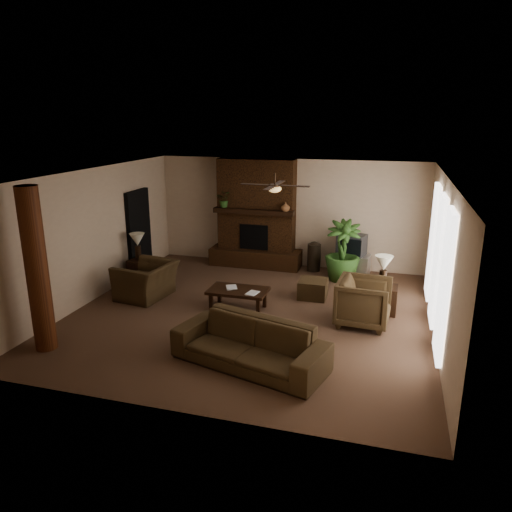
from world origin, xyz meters
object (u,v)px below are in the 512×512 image
(side_table_right, at_px, (384,299))
(floor_plant, at_px, (342,264))
(coffee_table, at_px, (238,292))
(ottoman, at_px, (313,289))
(floor_vase, at_px, (314,254))
(side_table_left, at_px, (142,271))
(armchair_left, at_px, (146,275))
(armchair_right, at_px, (364,300))
(log_column, at_px, (37,271))
(sofa, at_px, (250,337))
(lamp_left, at_px, (137,242))
(lamp_right, at_px, (384,266))
(tv_stand, at_px, (352,264))

(side_table_right, bearing_deg, floor_plant, 120.70)
(coffee_table, height_order, ottoman, coffee_table)
(floor_vase, height_order, floor_plant, floor_plant)
(ottoman, distance_m, side_table_left, 4.13)
(armchair_left, bearing_deg, floor_plant, 128.02)
(ottoman, xyz_separation_m, side_table_right, (1.52, -0.42, 0.08))
(armchair_right, bearing_deg, log_column, 119.70)
(floor_vase, bearing_deg, sofa, -92.01)
(lamp_left, bearing_deg, floor_vase, 27.65)
(sofa, bearing_deg, armchair_right, 67.67)
(armchair_left, bearing_deg, side_table_left, -137.58)
(floor_plant, distance_m, side_table_left, 4.82)
(lamp_left, height_order, lamp_right, same)
(tv_stand, xyz_separation_m, side_table_right, (0.85, -2.33, 0.03))
(armchair_right, distance_m, tv_stand, 3.10)
(tv_stand, bearing_deg, ottoman, -103.07)
(log_column, relative_size, tv_stand, 3.29)
(side_table_left, bearing_deg, tv_stand, 22.65)
(floor_plant, bearing_deg, sofa, -101.71)
(armchair_right, xyz_separation_m, lamp_left, (-5.32, 1.02, 0.51))
(lamp_left, bearing_deg, armchair_right, -10.86)
(armchair_left, bearing_deg, side_table_right, 104.15)
(floor_vase, bearing_deg, armchair_left, -138.07)
(log_column, distance_m, floor_vase, 6.75)
(floor_vase, height_order, lamp_left, lamp_left)
(ottoman, xyz_separation_m, tv_stand, (0.67, 1.91, 0.05))
(ottoman, relative_size, floor_vase, 0.78)
(sofa, xyz_separation_m, armchair_left, (-3.04, 2.26, 0.03))
(armchair_left, bearing_deg, log_column, -2.79)
(armchair_left, bearing_deg, coffee_table, 95.09)
(floor_plant, relative_size, lamp_left, 2.26)
(log_column, bearing_deg, floor_vase, 56.22)
(floor_vase, relative_size, lamp_left, 1.18)
(sofa, height_order, floor_plant, sofa)
(sofa, relative_size, lamp_left, 3.82)
(floor_plant, bearing_deg, coffee_table, -127.27)
(coffee_table, distance_m, floor_vase, 3.18)
(tv_stand, distance_m, floor_vase, 0.99)
(armchair_left, distance_m, side_table_right, 5.07)
(coffee_table, bearing_deg, ottoman, 38.22)
(armchair_left, xyz_separation_m, side_table_left, (-0.61, 0.89, -0.24))
(armchair_right, relative_size, ottoman, 1.65)
(log_column, height_order, side_table_right, log_column)
(ottoman, relative_size, lamp_left, 0.92)
(sofa, height_order, lamp_left, lamp_left)
(armchair_right, distance_m, floor_plant, 2.58)
(sofa, relative_size, armchair_right, 2.51)
(side_table_right, xyz_separation_m, lamp_right, (-0.06, -0.05, 0.73))
(log_column, xyz_separation_m, side_table_left, (-0.12, 3.55, -1.12))
(log_column, height_order, lamp_right, log_column)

